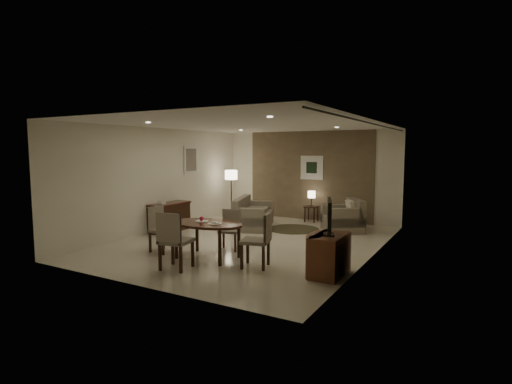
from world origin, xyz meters
The scene contains 31 objects.
room_shell centered at (0.00, 0.40, 1.35)m, with size 5.50×7.00×2.70m.
taupe_accent centered at (0.00, 3.48, 1.35)m, with size 3.96×0.03×2.70m, color brown.
curtain_wall centered at (2.68, 0.00, 1.32)m, with size 0.08×6.70×2.58m, color beige, non-canonical shape.
curtain_rod centered at (2.68, 0.00, 2.64)m, with size 0.03×0.03×6.80m, color black.
art_back_frame centered at (0.10, 3.46, 1.60)m, with size 0.72×0.03×0.72m, color silver.
art_back_canvas centered at (0.10, 3.44, 1.60)m, with size 0.34×0.01×0.34m, color black.
art_left_frame centered at (-2.72, 1.20, 1.85)m, with size 0.03×0.60×0.80m, color silver.
art_left_canvas centered at (-2.71, 1.20, 1.85)m, with size 0.01×0.46×0.64m, color gray.
downlight_nl centered at (-1.40, -1.80, 2.69)m, with size 0.10×0.10×0.01m, color white.
downlight_nr centered at (1.40, -1.80, 2.69)m, with size 0.10×0.10×0.01m, color white.
downlight_fl centered at (-1.40, 1.80, 2.69)m, with size 0.10×0.10×0.01m, color white.
downlight_fr centered at (1.40, 1.80, 2.69)m, with size 0.10×0.10×0.01m, color white.
console_desk centered at (-2.49, 0.00, 0.38)m, with size 0.48×1.20×0.75m, color #492417, non-canonical shape.
telephone centered at (-2.49, -0.30, 0.80)m, with size 0.20×0.14×0.09m, color white, non-canonical shape.
tv_cabinet centered at (2.40, -1.50, 0.35)m, with size 0.48×0.90×0.70m, color brown, non-canonical shape.
flat_tv centered at (2.38, -1.50, 1.02)m, with size 0.06×0.88×0.60m, color black, non-canonical shape.
dining_table centered at (-0.06, -1.64, 0.35)m, with size 1.51×0.94×0.71m, color #492417, non-canonical shape.
chair_near centered at (-0.12, -2.49, 0.52)m, with size 0.51×0.51×1.05m, color gray, non-canonical shape.
chair_far centered at (-0.04, -0.89, 0.43)m, with size 0.41×0.41×0.85m, color gray, non-canonical shape.
chair_left centered at (-1.16, -1.70, 0.47)m, with size 0.46×0.46×0.94m, color gray, non-canonical shape.
chair_right centered at (1.06, -1.71, 0.50)m, with size 0.48×0.48×1.00m, color gray, non-canonical shape.
plate_a centered at (-0.24, -1.59, 0.71)m, with size 0.26×0.26×0.02m, color white.
plate_b centered at (0.16, -1.69, 0.71)m, with size 0.26×0.26×0.02m, color white.
fruit_apple centered at (-0.24, -1.59, 0.77)m, with size 0.09×0.09×0.09m, color red.
napkin centered at (0.16, -1.69, 0.74)m, with size 0.12×0.08×0.03m, color white.
round_rug centered at (0.23, 1.85, 0.01)m, with size 1.38×1.38×0.01m, color #423C25.
sofa centered at (-0.85, 1.57, 0.41)m, with size 0.87×1.74×0.82m, color gray, non-canonical shape.
armchair centered at (1.48, 2.20, 0.43)m, with size 0.96×0.90×0.85m, color gray, non-canonical shape.
side_table centered at (0.23, 3.15, 0.24)m, with size 0.37×0.37×0.47m, color #331B11, non-canonical shape.
table_lamp centered at (0.23, 3.15, 0.72)m, with size 0.22×0.22×0.50m, color #FFEAC1, non-canonical shape.
floor_lamp centered at (-2.19, 2.50, 0.75)m, with size 0.38×0.38×1.51m, color #FFE5B7, non-canonical shape.
Camera 1 is at (4.57, -7.89, 2.13)m, focal length 28.00 mm.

